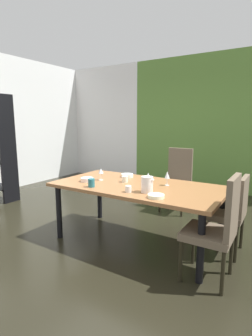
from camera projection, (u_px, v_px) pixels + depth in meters
The scene contains 17 objects.
ground_plane at pixel (101, 228), 3.73m from camera, with size 6.29×6.00×0.02m, color black.
back_panel_interior at pixel (104, 123), 7.04m from camera, with size 2.08×0.10×2.88m, color silver.
garden_window_panel at pixel (227, 124), 5.40m from camera, with size 4.22×0.10×2.88m, color #577F36.
dining_table at pixel (137, 190), 3.18m from camera, with size 2.03×1.05×0.74m.
chair_right_far at pixel (230, 210), 2.95m from camera, with size 0.44×0.44×0.90m.
chair_right_near at pixel (218, 225), 2.40m from camera, with size 0.44×0.44×1.03m.
chair_head_far at pixel (177, 177), 4.40m from camera, with size 0.44×0.45×1.05m.
wine_glass_near_shelf at pixel (148, 176), 3.13m from camera, with size 0.07×0.07×0.15m.
wine_glass_east at pixel (101, 171), 3.39m from camera, with size 0.07×0.07×0.16m.
wine_glass_west at pixel (167, 175), 3.11m from camera, with size 0.06×0.06×0.17m.
serving_bowl_corner at pixel (87, 180), 3.34m from camera, with size 0.16×0.16×0.05m, color white.
serving_bowl_north at pixel (127, 175), 3.60m from camera, with size 0.16×0.16×0.05m, color white.
serving_bowl_right at pixel (156, 196), 2.62m from camera, with size 0.17×0.17×0.04m, color white.
cup_south at pixel (91, 183), 3.05m from camera, with size 0.08×0.08×0.10m, color #236571.
cup_center at pixel (128, 189), 2.83m from camera, with size 0.07×0.07×0.07m, color silver.
cup_front at pixel (125, 179), 3.30m from camera, with size 0.08×0.08×0.08m, color white.
pitcher_rear at pixel (147, 184), 2.82m from camera, with size 0.15×0.13×0.18m.
Camera 1 is at (2.17, -2.80, 1.50)m, focal length 28.00 mm.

